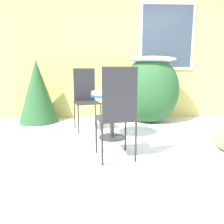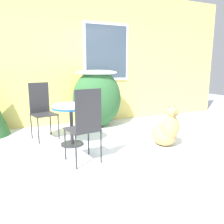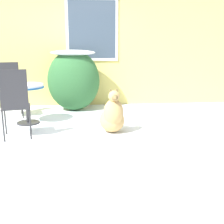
% 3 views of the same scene
% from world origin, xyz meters
% --- Properties ---
extents(ground_plane, '(16.00, 16.00, 0.00)m').
position_xyz_m(ground_plane, '(0.00, 0.00, 0.00)').
color(ground_plane, white).
extents(house_wall, '(8.00, 0.10, 3.23)m').
position_xyz_m(house_wall, '(0.02, 2.20, 1.62)').
color(house_wall, '#E5D16B').
rests_on(house_wall, ground_plane).
extents(shrub_left, '(1.14, 0.80, 1.33)m').
position_xyz_m(shrub_left, '(0.05, 1.64, 0.70)').
color(shrub_left, '#2D6033').
rests_on(shrub_left, ground_plane).
extents(evergreen_bush, '(0.79, 0.79, 1.27)m').
position_xyz_m(evergreen_bush, '(-2.24, 1.80, 0.63)').
color(evergreen_bush, '#2D6033').
rests_on(evergreen_bush, ground_plane).
extents(patio_table, '(0.65, 0.65, 0.74)m').
position_xyz_m(patio_table, '(-0.77, 0.62, 0.60)').
color(patio_table, '#2D2D30').
rests_on(patio_table, ground_plane).
extents(patio_chair_near_table, '(0.53, 0.53, 1.09)m').
position_xyz_m(patio_chair_near_table, '(-1.22, 1.23, 0.59)').
color(patio_chair_near_table, '#2D2D30').
rests_on(patio_chair_near_table, ground_plane).
extents(patio_chair_far_side, '(0.50, 0.50, 1.09)m').
position_xyz_m(patio_chair_far_side, '(-0.76, -0.25, 0.59)').
color(patio_chair_far_side, '#2D2D30').
rests_on(patio_chair_far_side, ground_plane).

